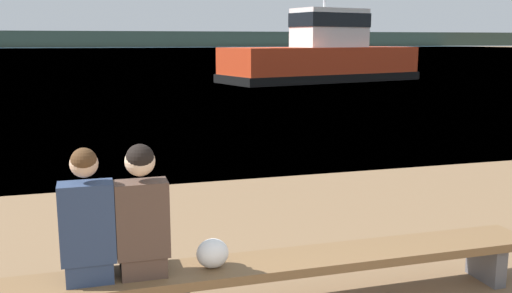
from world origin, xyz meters
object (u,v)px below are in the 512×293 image
bench_main (178,280)px  person_left (87,224)px  person_right (142,217)px  tugboat_red (323,58)px  shopping_bag (213,253)px

bench_main → person_left: bearing=179.8°
bench_main → person_right: bearing=179.9°
bench_main → person_right: (-0.25, 0.00, 0.53)m
person_left → tugboat_red: bearing=63.5°
shopping_bag → tugboat_red: (11.18, 24.24, 0.65)m
person_right → tugboat_red: tugboat_red is taller
person_right → shopping_bag: (0.53, -0.01, -0.34)m
person_left → person_right: size_ratio=0.99×
person_right → shopping_bag: size_ratio=4.01×
person_right → person_left: bearing=179.8°
person_left → shopping_bag: (0.91, -0.01, -0.32)m
person_right → tugboat_red: size_ratio=0.09×
person_right → shopping_bag: person_right is taller
shopping_bag → tugboat_red: 26.70m
person_left → shopping_bag: person_left is taller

